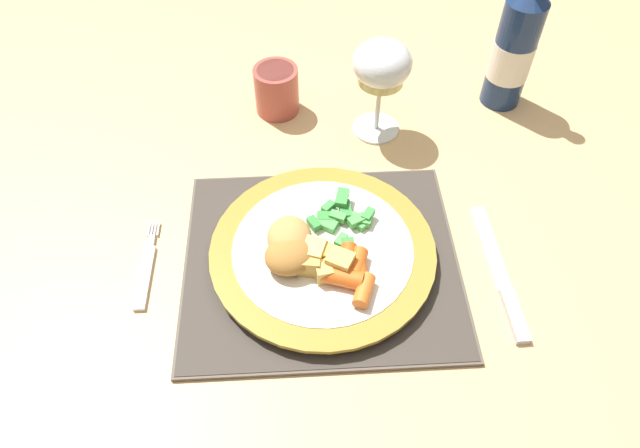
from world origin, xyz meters
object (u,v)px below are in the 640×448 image
fork (146,271)px  table_knife (503,282)px  wine_glass (382,68)px  dining_table (291,211)px  bottle (515,47)px  drinking_cup (277,89)px  dinner_plate (323,252)px

fork → table_knife: bearing=-5.3°
fork → wine_glass: wine_glass is taller
dining_table → bottle: 0.41m
wine_glass → bottle: 0.21m
wine_glass → drinking_cup: bearing=159.5°
fork → dining_table: bearing=39.9°
fork → bottle: 0.61m
fork → wine_glass: bearing=38.2°
bottle → drinking_cup: size_ratio=3.42×
dining_table → dinner_plate: size_ratio=5.73×
table_knife → wine_glass: bearing=112.9°
dinner_plate → wine_glass: size_ratio=1.84×
fork → table_knife: 0.44m
bottle → drinking_cup: (-0.35, -0.00, -0.06)m
dining_table → wine_glass: wine_glass is taller
dining_table → bottle: (0.34, 0.16, 0.17)m
fork → bottle: bottle is taller
dining_table → drinking_cup: size_ratio=21.49×
dinner_plate → drinking_cup: size_ratio=3.75×
table_knife → wine_glass: (-0.12, 0.29, 0.11)m
dinner_plate → bottle: bearing=44.9°
table_knife → bottle: (0.08, 0.35, 0.09)m
fork → bottle: size_ratio=0.52×
dining_table → bottle: bearing=24.7°
bottle → table_knife: bearing=-103.6°
dining_table → fork: bearing=-140.1°
table_knife → bottle: size_ratio=0.80×
table_knife → bottle: bearing=76.4°
dinner_plate → table_knife: (0.22, -0.05, -0.01)m
fork → drinking_cup: (0.16, 0.30, 0.04)m
dinner_plate → wine_glass: bearing=68.4°
dinner_plate → wine_glass: 0.28m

